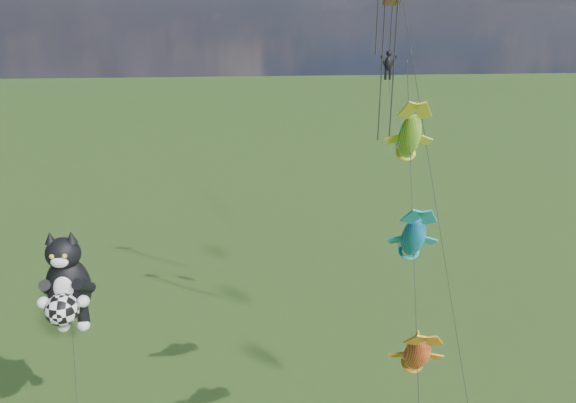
{
  "coord_description": "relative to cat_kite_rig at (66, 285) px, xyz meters",
  "views": [
    {
      "loc": [
        7.49,
        -17.57,
        21.67
      ],
      "look_at": [
        9.71,
        11.33,
        11.13
      ],
      "focal_mm": 35.0,
      "sensor_mm": 36.0,
      "label": 1
    }
  ],
  "objects": [
    {
      "name": "cat_kite_rig",
      "position": [
        0.0,
        0.0,
        0.0
      ],
      "size": [
        2.55,
        4.18,
        10.87
      ],
      "rotation": [
        0.0,
        0.0,
        0.13
      ],
      "color": "brown",
      "rests_on": "ground"
    },
    {
      "name": "fish_windsock_rig",
      "position": [
        15.72,
        -6.88,
        2.66
      ],
      "size": [
        2.75,
        15.81,
        19.03
      ],
      "rotation": [
        0.0,
        0.0,
        0.18
      ],
      "color": "brown",
      "rests_on": "ground"
    },
    {
      "name": "parafoil_rig",
      "position": [
        17.56,
        6.3,
        11.24
      ],
      "size": [
        2.75,
        17.43,
        26.93
      ],
      "rotation": [
        0.0,
        0.0,
        0.18
      ],
      "color": "brown",
      "rests_on": "ground"
    }
  ]
}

